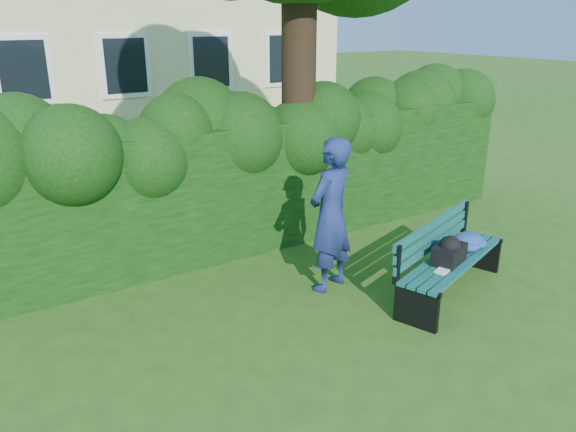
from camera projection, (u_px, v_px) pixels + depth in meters
ground at (317, 309)px, 6.42m from camera, size 80.00×80.00×0.00m
hedge at (225, 188)px, 7.85m from camera, size 10.00×1.00×1.80m
park_bench at (453, 253)px, 6.68m from camera, size 2.06×1.17×0.89m
man_reading at (331, 215)px, 6.63m from camera, size 0.79×0.64×1.88m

